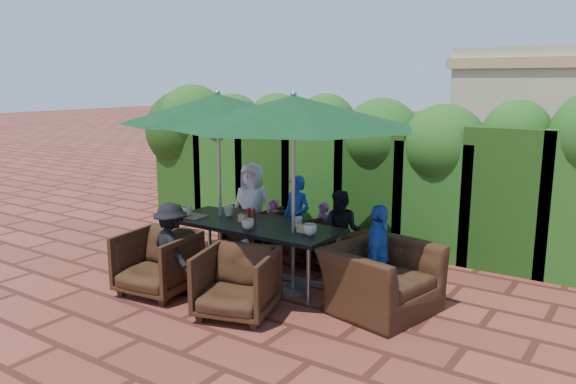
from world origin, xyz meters
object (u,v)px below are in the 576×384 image
Objects in this scene: chair_far_left at (251,225)px; chair_near_right at (237,280)px; chair_far_mid at (296,234)px; chair_near_left at (157,260)px; umbrella_right at (293,112)px; dining_table at (253,229)px; umbrella_left at (218,108)px; chair_end_right at (382,268)px; chair_far_right at (342,244)px.

chair_near_right is (1.43, -2.11, 0.04)m from chair_far_left.
chair_far_mid is 0.89× the size of chair_near_left.
dining_table is at bearing 174.66° from umbrella_right.
umbrella_left is at bearing 74.48° from chair_far_mid.
umbrella_right is 2.64m from chair_far_left.
chair_end_right is at bearing 21.88° from chair_near_right.
chair_near_left is at bearing -92.17° from umbrella_left.
umbrella_right is at bearing 105.97° from chair_far_right.
chair_far_right is (0.11, 1.06, -1.87)m from umbrella_right.
chair_far_right is 1.49m from chair_end_right.
chair_near_left is at bearing 97.43° from chair_far_left.
chair_far_right is at bearing -179.96° from chair_far_left.
chair_near_right is at bearing -43.16° from umbrella_left.
chair_near_left is at bearing 77.08° from chair_far_right.
chair_near_left is (-1.44, -2.07, 0.08)m from chair_far_right.
dining_table is at bearing -6.15° from umbrella_left.
chair_end_right is at bearing 168.71° from chair_far_mid.
chair_end_right is at bearing 158.12° from chair_far_right.
chair_far_mid is (0.62, 0.94, -1.84)m from umbrella_left.
chair_far_mid is 2.18m from chair_near_left.
umbrella_right reaches higher than chair_far_left.
chair_end_right is (2.51, 1.04, 0.08)m from chair_near_left.
chair_near_left is at bearing -121.45° from dining_table.
umbrella_right reaches higher than chair_far_mid.
dining_table is 1.31m from chair_far_right.
chair_end_right is (1.86, -0.03, -0.17)m from dining_table.
chair_far_mid is at bearing 89.22° from dining_table.
chair_near_right is (0.58, -1.05, -0.26)m from dining_table.
chair_end_right is (1.18, 0.03, -1.71)m from umbrella_right.
dining_table is at bearing 102.13° from chair_near_right.
umbrella_left is at bearing 173.85° from dining_table.
chair_far_mid reaches higher than chair_far_right.
dining_table is 1.86m from chair_end_right.
chair_far_mid is 0.77m from chair_far_right.
chair_near_left is (-0.67, -2.07, 0.05)m from chair_far_mid.
chair_far_mid is (-0.66, 1.07, -1.84)m from umbrella_right.
chair_near_right is at bearing 123.46° from chair_far_mid.
umbrella_left is at bearing 80.93° from chair_near_left.
chair_far_mid is 1.09× the size of chair_far_right.
umbrella_right is 3.91× the size of chair_far_mid.
umbrella_right is 2.54× the size of chair_end_right.
umbrella_left reaches higher than chair_far_left.
umbrella_right is 2.45m from chair_near_left.
chair_far_mid is at bearing 88.64° from chair_near_right.
dining_table reaches higher than chair_far_right.
chair_end_right reaches higher than chair_near_left.
chair_far_mid is 2.13m from chair_near_right.
chair_far_left is 2.55m from chair_near_right.
chair_near_left reaches higher than chair_far_mid.
umbrella_left is at bearing 55.63° from chair_far_right.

